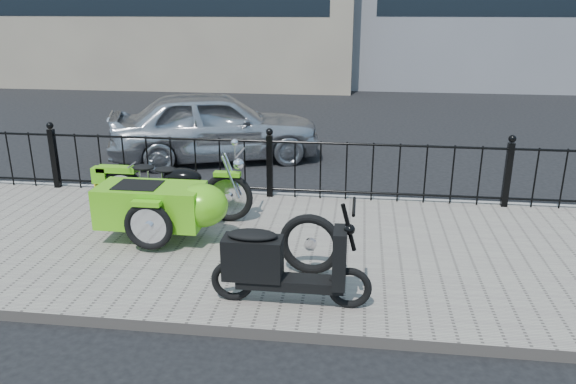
# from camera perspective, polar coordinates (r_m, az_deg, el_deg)

# --- Properties ---
(ground) EXTENTS (120.00, 120.00, 0.00)m
(ground) POSITION_cam_1_polar(r_m,az_deg,el_deg) (7.58, -3.38, -4.49)
(ground) COLOR black
(ground) RESTS_ON ground
(sidewalk) EXTENTS (30.00, 3.80, 0.12)m
(sidewalk) POSITION_cam_1_polar(r_m,az_deg,el_deg) (7.11, -4.13, -5.62)
(sidewalk) COLOR gray
(sidewalk) RESTS_ON ground
(curb) EXTENTS (30.00, 0.10, 0.12)m
(curb) POSITION_cam_1_polar(r_m,az_deg,el_deg) (8.88, -1.69, -0.48)
(curb) COLOR gray
(curb) RESTS_ON ground
(iron_fence) EXTENTS (14.11, 0.11, 1.08)m
(iron_fence) POSITION_cam_1_polar(r_m,az_deg,el_deg) (8.58, -1.86, 2.54)
(iron_fence) COLOR black
(iron_fence) RESTS_ON sidewalk
(motorcycle_sidecar) EXTENTS (2.28, 1.48, 0.98)m
(motorcycle_sidecar) POSITION_cam_1_polar(r_m,az_deg,el_deg) (7.25, -12.04, -0.94)
(motorcycle_sidecar) COLOR black
(motorcycle_sidecar) RESTS_ON sidewalk
(scooter) EXTENTS (1.61, 0.47, 1.09)m
(scooter) POSITION_cam_1_polar(r_m,az_deg,el_deg) (5.56, -0.92, -7.38)
(scooter) COLOR black
(scooter) RESTS_ON sidewalk
(spare_tire) EXTENTS (0.71, 0.18, 0.71)m
(spare_tire) POSITION_cam_1_polar(r_m,az_deg,el_deg) (6.17, 2.28, -5.33)
(spare_tire) COLOR black
(spare_tire) RESTS_ON sidewalk
(sedan_car) EXTENTS (4.36, 2.83, 1.38)m
(sedan_car) POSITION_cam_1_polar(r_m,az_deg,el_deg) (11.12, -7.36, 6.73)
(sedan_car) COLOR #ACAEB4
(sedan_car) RESTS_ON ground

